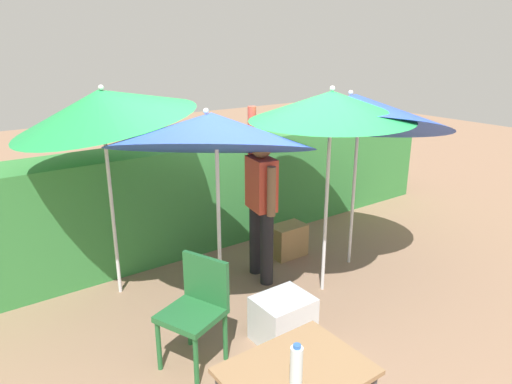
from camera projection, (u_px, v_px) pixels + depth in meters
name	position (u px, v px, depth m)	size (l,w,h in m)	color
ground_plane	(273.00, 302.00, 4.73)	(24.00, 24.00, 0.00)	#937056
hedge_row	(189.00, 196.00, 5.86)	(8.00, 0.70, 1.34)	#38843D
umbrella_rainbow	(102.00, 106.00, 4.29)	(1.74, 1.72, 2.26)	silver
umbrella_orange	(211.00, 131.00, 4.10)	(1.95, 1.89, 2.27)	silver
umbrella_yellow	(354.00, 111.00, 5.03)	(2.19, 2.11, 2.38)	silver
umbrella_navy	(331.00, 106.00, 4.37)	(1.58, 1.58, 2.13)	silver
person_vendor	(261.00, 198.00, 4.93)	(0.28, 0.56, 1.88)	black
chair_plastic	(197.00, 306.00, 3.72)	(0.57, 0.57, 0.89)	#236633
cooler_box	(283.00, 319.00, 4.08)	(0.48, 0.40, 0.41)	silver
crate_cardboard	(288.00, 240.00, 5.70)	(0.43, 0.28, 0.40)	#9E7A4C
folding_table	(296.00, 383.00, 2.64)	(0.80, 0.60, 0.78)	#4C4C51
bottle_water	(296.00, 365.00, 2.48)	(0.07, 0.07, 0.24)	silver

